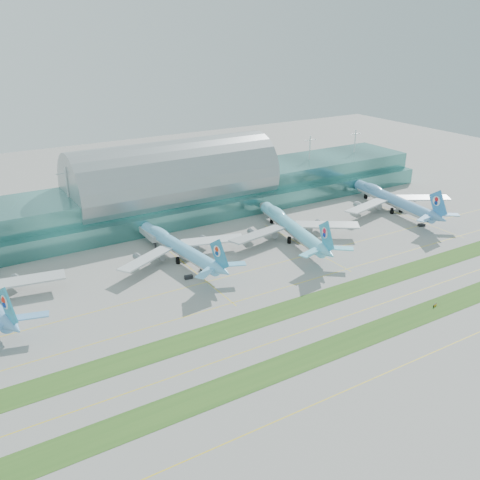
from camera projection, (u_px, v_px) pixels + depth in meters
ground at (311, 305)px, 214.24m from camera, size 700.00×700.00×0.00m
terminal at (174, 191)px, 310.70m from camera, size 340.00×69.10×36.00m
grass_strip_near at (360, 338)px, 192.08m from camera, size 420.00×12.00×0.08m
grass_strip_far at (308, 303)px, 215.81m from camera, size 420.00×12.00×0.08m
taxiline_a at (402, 366)px, 176.28m from camera, size 420.00×0.35×0.01m
taxiline_b at (334, 320)px, 203.17m from camera, size 420.00×0.35×0.01m
taxiline_c at (285, 287)px, 228.47m from camera, size 420.00×0.35×0.01m
taxiline_d at (257, 269)px, 245.87m from camera, size 420.00×0.35×0.01m
airliner_b at (178, 246)px, 253.65m from camera, size 67.79×77.36×21.29m
airliner_c at (291, 226)px, 276.90m from camera, size 71.53×82.22×22.77m
airliner_d at (392, 199)px, 319.05m from camera, size 73.15×83.71×23.07m
gse_b at (8, 312)px, 207.35m from camera, size 4.41×2.73×1.47m
gse_c at (189, 277)px, 235.83m from camera, size 3.94×2.25×1.64m
gse_d at (204, 269)px, 244.15m from camera, size 3.42×2.17×1.32m
gse_e at (312, 239)px, 276.64m from camera, size 3.74×2.50×1.70m
gse_f at (320, 247)px, 267.07m from camera, size 3.69×2.71×1.49m
gse_g at (422, 225)px, 296.63m from camera, size 4.38×2.94×1.47m
gse_h at (419, 215)px, 312.50m from camera, size 3.18×1.52×1.22m
taxiway_sign_east at (435, 305)px, 212.99m from camera, size 2.61×0.98×1.12m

